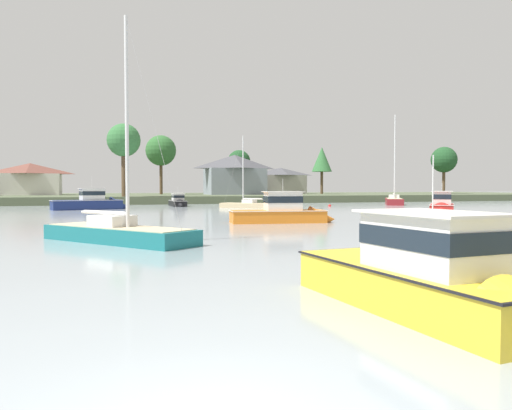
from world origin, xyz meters
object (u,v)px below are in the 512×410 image
(cruiser_orange, at_px, (288,215))
(cruiser_yellow, at_px, (436,292))
(cruiser_navy, at_px, (95,205))
(sailboat_sand, at_px, (247,206))
(sailboat_maroon, at_px, (394,203))
(sailboat_teal, at_px, (118,237))
(cruiser_black, at_px, (178,203))
(cruiser_red, at_px, (442,208))
(mooring_buoy_red, at_px, (330,206))

(cruiser_orange, height_order, cruiser_yellow, cruiser_yellow)
(cruiser_navy, bearing_deg, sailboat_sand, -6.97)
(cruiser_yellow, relative_size, sailboat_maroon, 0.54)
(sailboat_teal, bearing_deg, cruiser_navy, 92.22)
(cruiser_navy, bearing_deg, sailboat_maroon, 4.05)
(cruiser_black, bearing_deg, cruiser_navy, -150.95)
(cruiser_red, distance_m, mooring_buoy_red, 21.83)
(cruiser_yellow, height_order, cruiser_navy, cruiser_navy)
(sailboat_sand, distance_m, mooring_buoy_red, 13.38)
(cruiser_red, xyz_separation_m, sailboat_maroon, (10.81, 25.52, -0.28))
(sailboat_teal, xyz_separation_m, sailboat_sand, (18.10, 37.51, -0.04))
(cruiser_orange, xyz_separation_m, sailboat_maroon, (31.24, 32.71, -0.28))
(sailboat_teal, height_order, sailboat_maroon, sailboat_maroon)
(sailboat_teal, bearing_deg, sailboat_sand, 64.24)
(cruiser_orange, distance_m, cruiser_navy, 33.07)
(sailboat_sand, bearing_deg, sailboat_maroon, 12.03)
(sailboat_maroon, relative_size, cruiser_navy, 1.50)
(sailboat_teal, distance_m, cruiser_black, 47.47)
(cruiser_orange, xyz_separation_m, cruiser_red, (20.43, 7.19, -0.00))
(cruiser_orange, distance_m, cruiser_black, 36.06)
(sailboat_sand, relative_size, mooring_buoy_red, 21.13)
(sailboat_maroon, xyz_separation_m, mooring_buoy_red, (-13.42, -3.85, -0.23))
(sailboat_sand, height_order, mooring_buoy_red, sailboat_sand)
(sailboat_sand, bearing_deg, mooring_buoy_red, 7.88)
(cruiser_black, height_order, cruiser_navy, cruiser_navy)
(cruiser_orange, bearing_deg, cruiser_red, 19.39)
(cruiser_black, bearing_deg, mooring_buoy_red, -18.31)
(sailboat_maroon, height_order, mooring_buoy_red, sailboat_maroon)
(cruiser_orange, bearing_deg, sailboat_teal, -142.25)
(sailboat_maroon, bearing_deg, cruiser_black, 174.76)
(cruiser_orange, height_order, sailboat_sand, sailboat_sand)
(mooring_buoy_red, bearing_deg, cruiser_black, 161.69)
(sailboat_sand, xyz_separation_m, cruiser_navy, (-19.65, 2.40, 0.36))
(cruiser_red, distance_m, cruiser_navy, 41.91)
(sailboat_sand, bearing_deg, cruiser_navy, 173.03)
(sailboat_sand, distance_m, sailboat_maroon, 27.28)
(sailboat_sand, height_order, cruiser_black, sailboat_sand)
(sailboat_teal, bearing_deg, sailboat_maroon, 43.97)
(cruiser_orange, distance_m, sailboat_sand, 27.41)
(sailboat_maroon, xyz_separation_m, cruiser_navy, (-46.33, -3.28, 0.27))
(cruiser_navy, bearing_deg, cruiser_orange, -62.85)
(cruiser_orange, height_order, sailboat_maroon, sailboat_maroon)
(cruiser_yellow, relative_size, sailboat_sand, 0.79)
(sailboat_teal, xyz_separation_m, sailboat_maroon, (44.78, 43.20, 0.05))
(cruiser_yellow, xyz_separation_m, cruiser_red, (27.78, 35.12, 0.02))
(cruiser_red, xyz_separation_m, mooring_buoy_red, (-2.62, 21.67, -0.51))
(cruiser_yellow, xyz_separation_m, mooring_buoy_red, (25.16, 56.79, -0.49))
(cruiser_orange, relative_size, sailboat_maroon, 0.59)
(cruiser_yellow, height_order, cruiser_red, cruiser_yellow)
(cruiser_yellow, bearing_deg, cruiser_navy, 97.69)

